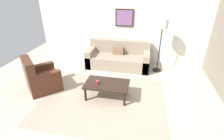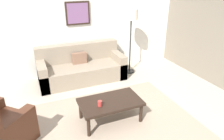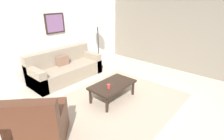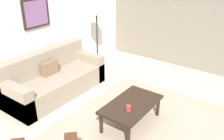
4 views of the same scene
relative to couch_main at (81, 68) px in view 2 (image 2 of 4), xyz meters
The scene contains 8 objects.
ground_plane 2.12m from the couch_main, 90.79° to the right, with size 8.00×8.00×0.00m, color #B2A893.
rear_partition 1.21m from the couch_main, 93.27° to the left, with size 6.00×0.12×2.80m, color silver.
area_rug 2.12m from the couch_main, 90.79° to the right, with size 3.08×2.45×0.01m, color tan.
couch_main is the anchor object (origin of this frame).
coffee_table 1.92m from the couch_main, 89.04° to the right, with size 1.10×0.64×0.41m.
cup 2.01m from the couch_main, 95.50° to the right, with size 0.08×0.08×0.09m, color #B2332D.
lamp_standing 1.75m from the couch_main, ahead, with size 0.32×0.32×1.71m.
framed_artwork 1.38m from the couch_main, 75.21° to the left, with size 0.61×0.04×0.57m.
Camera 2 is at (-1.13, -2.73, 2.41)m, focal length 33.20 mm.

